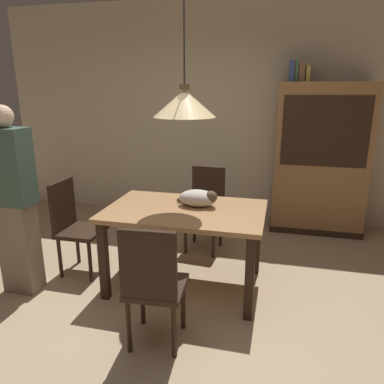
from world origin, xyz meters
name	(u,v)px	position (x,y,z in m)	size (l,w,h in m)	color
ground	(169,322)	(0.00, 0.00, 0.00)	(10.00, 10.00, 0.00)	tan
back_wall	(225,113)	(0.00, 2.65, 1.45)	(6.40, 0.10, 2.90)	beige
dining_table	(185,219)	(-0.02, 0.59, 0.65)	(1.40, 0.90, 0.75)	#A87A4C
chair_near_front	(153,282)	(-0.02, -0.29, 0.51)	(0.43, 0.43, 0.93)	black
chair_far_back	(206,205)	(-0.02, 1.47, 0.51)	(0.43, 0.43, 0.93)	black
chair_left_side	(74,223)	(-1.15, 0.59, 0.51)	(0.40, 0.40, 0.93)	black
cat_sleeping	(199,198)	(0.08, 0.70, 0.83)	(0.39, 0.22, 0.16)	beige
pendant_lamp	(185,103)	(-0.02, 0.59, 1.66)	(0.52, 0.52, 1.30)	beige
hutch_bookcase	(320,163)	(1.25, 2.32, 0.89)	(1.12, 0.45, 1.85)	olive
book_blue_wide	(291,71)	(0.83, 2.32, 1.97)	(0.06, 0.24, 0.24)	#384C93
book_green_slim	(296,70)	(0.89, 2.32, 1.98)	(0.03, 0.20, 0.26)	#427A4C
book_brown_thick	(302,72)	(0.95, 2.32, 1.96)	(0.06, 0.24, 0.22)	brown
book_yellow_short	(308,74)	(1.02, 2.32, 1.94)	(0.04, 0.20, 0.18)	gold
person_standing	(14,202)	(-1.43, 0.16, 0.84)	(0.36, 0.22, 1.66)	#84705B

